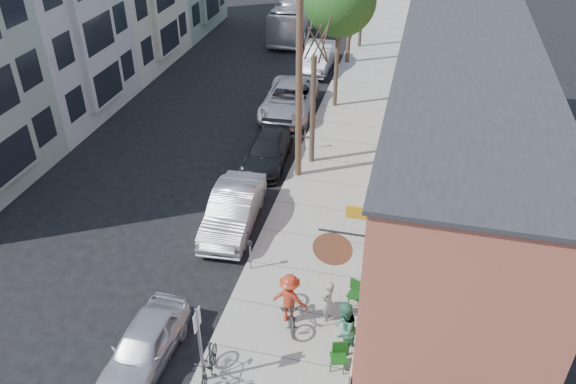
% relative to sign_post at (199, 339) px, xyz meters
% --- Properties ---
extents(ground, '(120.00, 120.00, 0.00)m').
position_rel_sign_post_xyz_m(ground, '(-2.35, 5.30, -1.83)').
color(ground, black).
extents(sidewalk, '(4.50, 58.00, 0.15)m').
position_rel_sign_post_xyz_m(sidewalk, '(1.90, 16.30, -1.76)').
color(sidewalk, gray).
rests_on(sidewalk, ground).
extents(cafe_building, '(6.60, 20.20, 6.61)m').
position_rel_sign_post_xyz_m(cafe_building, '(6.64, 10.29, 1.47)').
color(cafe_building, '#A6553D').
rests_on(cafe_building, ground).
extents(apartment_row, '(6.30, 32.00, 9.00)m').
position_rel_sign_post_xyz_m(apartment_row, '(-14.20, 19.30, 2.67)').
color(apartment_row, gray).
rests_on(apartment_row, ground).
extents(sign_post, '(0.07, 0.45, 2.80)m').
position_rel_sign_post_xyz_m(sign_post, '(0.00, 0.00, 0.00)').
color(sign_post, slate).
rests_on(sign_post, sidewalk).
extents(parking_meter_near, '(0.14, 0.14, 1.24)m').
position_rel_sign_post_xyz_m(parking_meter_near, '(-0.10, 4.94, -0.85)').
color(parking_meter_near, slate).
rests_on(parking_meter_near, sidewalk).
extents(parking_meter_far, '(0.14, 0.14, 1.24)m').
position_rel_sign_post_xyz_m(parking_meter_far, '(-0.10, 14.04, -0.85)').
color(parking_meter_far, slate).
rests_on(parking_meter_far, sidewalk).
extents(utility_pole_near, '(3.57, 0.28, 10.00)m').
position_rel_sign_post_xyz_m(utility_pole_near, '(0.04, 11.67, 3.58)').
color(utility_pole_near, '#503A28').
rests_on(utility_pole_near, sidewalk).
extents(tree_bare, '(0.24, 0.24, 5.15)m').
position_rel_sign_post_xyz_m(tree_bare, '(0.45, 13.02, 0.89)').
color(tree_bare, '#44392C').
rests_on(tree_bare, sidewalk).
extents(tree_leafy_mid, '(3.79, 3.79, 7.75)m').
position_rel_sign_post_xyz_m(tree_leafy_mid, '(0.45, 19.52, 4.15)').
color(tree_leafy_mid, '#44392C').
rests_on(tree_leafy_mid, sidewalk).
extents(patio_chair_a, '(0.63, 0.63, 0.88)m').
position_rel_sign_post_xyz_m(patio_chair_a, '(3.77, 4.03, -1.24)').
color(patio_chair_a, '#144513').
rests_on(patio_chair_a, sidewalk).
extents(patio_chair_b, '(0.63, 0.63, 0.88)m').
position_rel_sign_post_xyz_m(patio_chair_b, '(3.66, 1.31, -1.24)').
color(patio_chair_b, '#144513').
rests_on(patio_chair_b, sidewalk).
extents(patron_grey, '(0.56, 0.66, 1.53)m').
position_rel_sign_post_xyz_m(patron_grey, '(2.99, 3.18, -0.92)').
color(patron_grey, gray).
rests_on(patron_grey, sidewalk).
extents(patron_green, '(0.93, 1.07, 1.89)m').
position_rel_sign_post_xyz_m(patron_green, '(3.68, 1.97, -0.74)').
color(patron_green, '#327E5C').
rests_on(patron_green, sidewalk).
extents(cyclist, '(1.26, 0.84, 1.81)m').
position_rel_sign_post_xyz_m(cyclist, '(1.83, 2.86, -0.78)').
color(cyclist, '#9B2C16').
rests_on(cyclist, sidewalk).
extents(cyclist_bike, '(1.47, 2.27, 1.12)m').
position_rel_sign_post_xyz_m(cyclist_bike, '(1.83, 2.86, -1.12)').
color(cyclist_bike, black).
rests_on(cyclist_bike, sidewalk).
extents(parked_bike_a, '(0.69, 1.85, 1.09)m').
position_rel_sign_post_xyz_m(parked_bike_a, '(0.13, 0.07, -1.14)').
color(parked_bike_a, black).
rests_on(parked_bike_a, sidewalk).
extents(car_0, '(1.63, 3.92, 1.33)m').
position_rel_sign_post_xyz_m(car_0, '(-1.97, 0.36, -1.17)').
color(car_0, '#B9BCC2').
rests_on(car_0, ground).
extents(car_1, '(2.01, 4.94, 1.59)m').
position_rel_sign_post_xyz_m(car_1, '(-1.55, 7.41, -1.04)').
color(car_1, '#A8ABB0').
rests_on(car_1, ground).
extents(car_2, '(2.11, 4.61, 1.31)m').
position_rel_sign_post_xyz_m(car_2, '(-1.55, 12.58, -1.18)').
color(car_2, black).
rests_on(car_2, ground).
extents(car_3, '(2.97, 5.92, 1.61)m').
position_rel_sign_post_xyz_m(car_3, '(-1.90, 18.22, -1.03)').
color(car_3, '#9E9EA5').
rests_on(car_3, ground).
extents(car_4, '(1.85, 5.10, 1.67)m').
position_rel_sign_post_xyz_m(car_4, '(-1.62, 25.22, -1.00)').
color(car_4, gray).
rests_on(car_4, ground).
extents(bus, '(2.66, 10.20, 2.82)m').
position_rel_sign_post_xyz_m(bus, '(-4.78, 32.53, -0.42)').
color(bus, silver).
rests_on(bus, ground).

